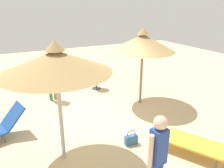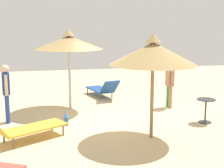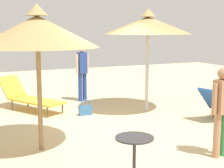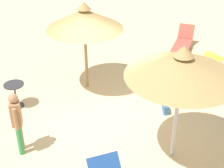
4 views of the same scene
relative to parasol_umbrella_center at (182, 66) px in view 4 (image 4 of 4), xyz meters
The scene contains 8 objects.
ground 3.29m from the parasol_umbrella_center, 139.59° to the right, with size 24.00×24.00×0.10m, color beige.
parasol_umbrella_center is the anchor object (origin of this frame).
parasol_umbrella_back 3.85m from the parasol_umbrella_center, 151.87° to the right, with size 2.25×2.25×2.74m.
lounge_chair_front 6.41m from the parasol_umbrella_center, 160.63° to the left, with size 1.80×1.32×0.80m.
lounge_chair_far_left 3.84m from the parasol_umbrella_center, 153.60° to the left, with size 1.62×2.17×0.91m.
person_standing_edge 3.86m from the parasol_umbrella_center, 98.89° to the right, with size 0.47×0.24×1.62m.
handbag 2.82m from the parasol_umbrella_center, behind, with size 0.35×0.17×0.43m.
side_table_round 4.99m from the parasol_umbrella_center, 122.77° to the right, with size 0.57×0.57×0.74m.
Camera 4 is at (7.43, -0.65, 5.48)m, focal length 53.40 mm.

